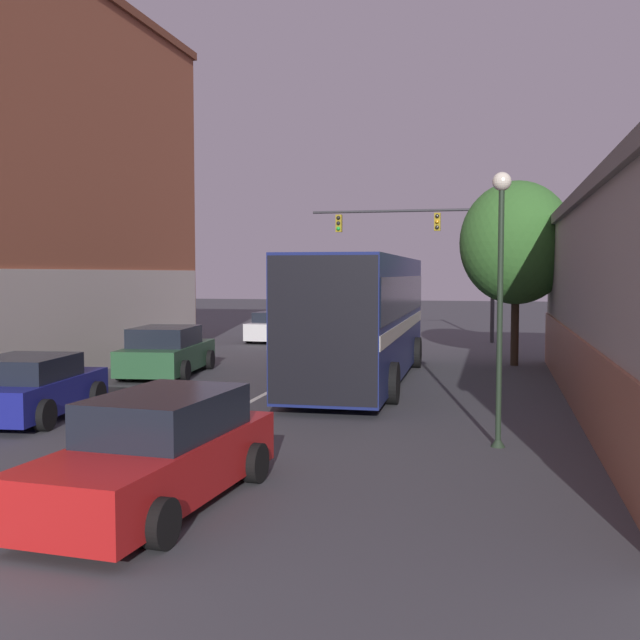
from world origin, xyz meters
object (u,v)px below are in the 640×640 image
at_px(hatchback_foreground, 159,453).
at_px(street_tree_near, 516,243).
at_px(parked_car_left_near, 167,352).
at_px(parked_car_left_mid, 280,327).
at_px(parked_car_left_far, 30,388).
at_px(bus, 363,312).
at_px(traffic_signal_gantry, 436,241).
at_px(street_lamp, 500,285).

relative_size(hatchback_foreground, street_tree_near, 0.75).
bearing_deg(parked_car_left_near, parked_car_left_mid, -7.60).
distance_m(hatchback_foreground, street_tree_near, 17.75).
bearing_deg(parked_car_left_far, parked_car_left_near, -5.26).
xyz_separation_m(bus, parked_car_left_mid, (-5.88, 11.78, -1.33)).
bearing_deg(bus, hatchback_foreground, 175.44).
bearing_deg(parked_car_left_far, parked_car_left_mid, -6.29).
xyz_separation_m(hatchback_foreground, traffic_signal_gantry, (1.74, 24.96, 3.84)).
relative_size(traffic_signal_gantry, street_tree_near, 1.35).
height_order(parked_car_left_near, traffic_signal_gantry, traffic_signal_gantry).
height_order(parked_car_left_near, street_tree_near, street_tree_near).
relative_size(parked_car_left_near, traffic_signal_gantry, 0.56).
bearing_deg(street_tree_near, parked_car_left_mid, 146.03).
bearing_deg(street_lamp, hatchback_foreground, -135.09).
bearing_deg(street_tree_near, bus, -131.35).
bearing_deg(hatchback_foreground, street_lamp, -41.13).
relative_size(parked_car_left_mid, traffic_signal_gantry, 0.53).
xyz_separation_m(parked_car_left_near, parked_car_left_far, (0.10, -7.04, -0.05)).
relative_size(parked_car_left_mid, street_lamp, 0.91).
bearing_deg(hatchback_foreground, traffic_signal_gantry, -0.03).
distance_m(parked_car_left_far, street_lamp, 9.94).
height_order(parked_car_left_mid, parked_car_left_far, parked_car_left_mid).
relative_size(bus, hatchback_foreground, 2.46).
bearing_deg(bus, parked_car_left_far, 138.29).
height_order(hatchback_foreground, traffic_signal_gantry, traffic_signal_gantry).
xyz_separation_m(bus, street_lamp, (3.74, -7.36, 0.90)).
bearing_deg(parked_car_left_far, street_tree_near, -46.98).
height_order(bus, street_tree_near, street_tree_near).
bearing_deg(street_tree_near, street_lamp, -92.69).
xyz_separation_m(traffic_signal_gantry, street_lamp, (2.69, -20.54, -1.65)).
distance_m(parked_car_left_mid, street_tree_near, 12.77).
relative_size(parked_car_left_mid, street_tree_near, 0.72).
bearing_deg(parked_car_left_mid, hatchback_foreground, -164.70).
bearing_deg(parked_car_left_far, hatchback_foreground, -138.73).
xyz_separation_m(parked_car_left_near, street_tree_near, (10.36, 4.82, 3.39)).
distance_m(bus, street_lamp, 8.30).
height_order(parked_car_left_near, street_lamp, street_lamp).
xyz_separation_m(parked_car_left_far, street_tree_near, (10.26, 11.85, 3.44)).
distance_m(hatchback_foreground, parked_car_left_near, 13.02).
height_order(bus, hatchback_foreground, bus).
bearing_deg(parked_car_left_far, street_lamp, -98.54).
bearing_deg(hatchback_foreground, parked_car_left_near, 28.23).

